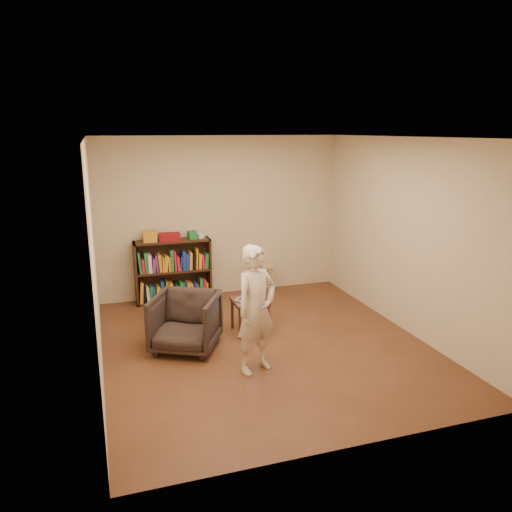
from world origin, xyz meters
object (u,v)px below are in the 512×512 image
object	(u,v)px
side_table	(250,305)
person	(256,309)
bookshelf	(173,274)
stool	(262,270)
armchair	(185,322)
laptop	(252,295)

from	to	relation	value
side_table	person	bearing A→B (deg)	-103.49
bookshelf	stool	bearing A→B (deg)	-2.48
stool	person	distance (m)	2.83
bookshelf	person	world-z (taller)	person
armchair	person	bearing A→B (deg)	-22.62
stool	armchair	xyz separation A→B (m)	(-1.62, -1.84, -0.04)
stool	person	world-z (taller)	person
laptop	person	world-z (taller)	person
person	laptop	bearing A→B (deg)	51.86
laptop	person	xyz separation A→B (m)	(-0.29, -1.10, 0.22)
bookshelf	stool	distance (m)	1.48
bookshelf	laptop	world-z (taller)	bookshelf
armchair	person	distance (m)	1.11
stool	armchair	world-z (taller)	armchair
armchair	laptop	distance (m)	1.02
bookshelf	side_table	size ratio (longest dim) A/B	2.62
armchair	laptop	size ratio (longest dim) A/B	1.69
bookshelf	armchair	xyz separation A→B (m)	(-0.14, -1.90, -0.08)
stool	side_table	distance (m)	1.71
stool	side_table	world-z (taller)	stool
person	stool	bearing A→B (deg)	46.83
side_table	stool	bearing A→B (deg)	65.91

